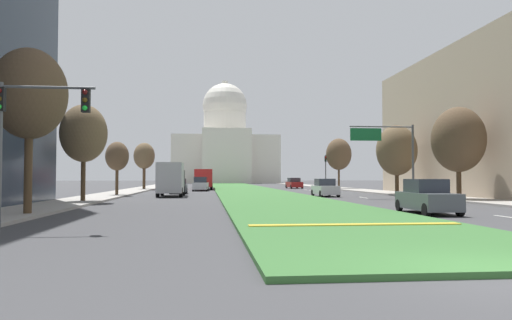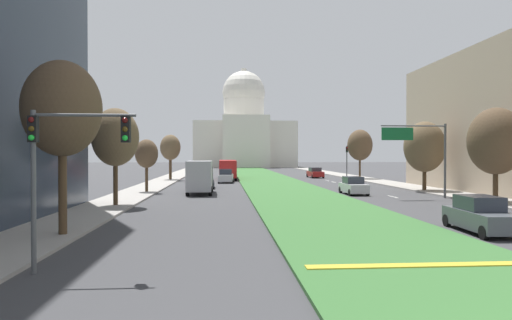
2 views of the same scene
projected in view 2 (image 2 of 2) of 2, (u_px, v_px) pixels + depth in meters
The scene contains 24 objects.
ground_plane at pixel (263, 177), 74.91m from camera, with size 303.39×303.39×0.00m, color #3D3D3F.
grass_median at pixel (266, 179), 68.04m from camera, with size 8.70×124.11×0.14m, color #386B33.
median_curb_nose at pixel (424, 265), 14.61m from camera, with size 7.83×0.50×0.04m, color gold.
lane_dashes_right at pixel (361, 189), 49.57m from camera, with size 0.16×65.12×0.01m.
sidewalk_left at pixel (160, 182), 60.06m from camera, with size 4.00×124.11×0.15m, color #9E9991.
sidewalk_right at pixel (378, 181), 62.26m from camera, with size 4.00×124.11×0.15m, color #9E9991.
capitol_building at pixel (244, 133), 142.77m from camera, with size 30.99×29.67×31.56m.
traffic_light_near_left at pixel (61, 154), 14.12m from camera, with size 3.34×0.35×5.20m.
traffic_light_far_right at pixel (347, 158), 69.07m from camera, with size 0.28×0.35×5.20m.
overhead_guide_sign at pixel (421, 145), 38.65m from camera, with size 5.84×0.20×6.50m.
street_tree_left_near at pixel (62, 109), 20.38m from camera, with size 3.52×3.52×8.11m.
street_tree_left_mid at pixel (115, 138), 32.31m from camera, with size 3.37×3.37×7.18m.
street_tree_right_mid at pixel (496, 141), 34.45m from camera, with size 4.16×4.16×7.45m.
street_tree_left_far at pixel (147, 154), 44.12m from camera, with size 2.26×2.26×5.32m.
street_tree_right_far at pixel (425, 147), 45.81m from camera, with size 4.16×4.16×7.22m.
street_tree_left_distant at pixel (170, 148), 66.04m from camera, with size 3.01×3.01×6.78m.
street_tree_right_distant at pixel (360, 145), 68.77m from camera, with size 3.83×3.83×7.70m.
sedan_lead_stopped at pixel (480, 215), 21.67m from camera, with size 2.11×4.71×1.78m.
sedan_midblock at pixel (353, 186), 42.56m from camera, with size 1.88×4.20×1.70m.
sedan_distant at pixel (206, 181), 50.67m from camera, with size 1.91×4.36×1.69m.
sedan_far_horizon at pixel (226, 176), 60.23m from camera, with size 2.16×4.41×1.87m.
sedan_very_far at pixel (315, 173), 73.43m from camera, with size 2.21×4.41×1.71m.
box_truck_delivery at pixel (200, 177), 42.99m from camera, with size 2.40×6.40×3.20m.
city_bus at pixel (228, 168), 68.72m from camera, with size 2.62×11.00×2.95m.
Camera 2 is at (-6.55, -5.64, 3.78)m, focal length 31.26 mm.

